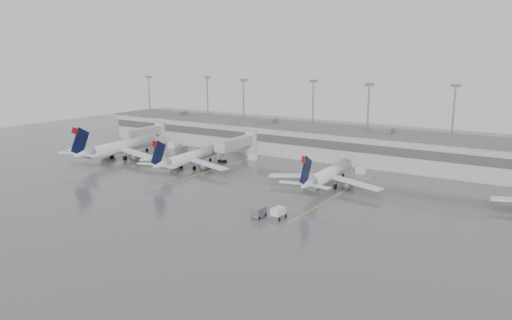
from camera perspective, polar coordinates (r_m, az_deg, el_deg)
The scene contains 18 objects.
ground at distance 92.01m, azimuth -7.07°, elevation -5.83°, with size 260.00×260.00×0.00m, color #565659.
terminal at distance 139.13m, azimuth 8.37°, elevation 2.02°, with size 152.00×17.00×9.45m.
light_masts at distance 143.23m, azimuth 9.44°, elevation 5.45°, with size 142.40×8.00×20.60m.
jet_bridge_left at distance 160.73m, azimuth -11.87°, elevation 3.13°, with size 4.00×17.20×7.00m.
jet_bridge_right at distance 138.58m, azimuth -1.50°, elevation 1.98°, with size 4.00×17.20×7.00m.
stand_markings at distance 110.67m, azimuth 0.92°, elevation -2.65°, with size 105.25×40.00×0.01m.
jet_far_left at distance 139.89m, azimuth -15.36°, elevation 1.45°, with size 29.85×33.62×10.89m.
jet_mid_left at distance 124.73m, azimuth -7.72°, elevation 0.28°, with size 25.48×28.67×9.28m.
jet_mid_right at distance 107.70m, azimuth 8.19°, elevation -1.61°, with size 25.53×28.68×9.27m.
baggage_tug at distance 87.25m, azimuth 2.54°, elevation -6.22°, with size 2.03×3.09×1.97m.
baggage_cart at distance 87.81m, azimuth 0.33°, elevation -5.96°, with size 1.67×2.87×1.83m.
gse_uld_a at distance 153.73m, azimuth -9.50°, elevation 1.71°, with size 2.58×1.72×1.83m, color silver.
gse_uld_b at distance 134.58m, azimuth -0.39°, elevation 0.35°, with size 2.27×1.51×1.61m, color silver.
gse_uld_c at distance 121.88m, azimuth 11.88°, elevation -1.17°, with size 2.17×1.45×1.54m, color silver.
gse_loader at distance 145.70m, azimuth -8.48°, elevation 1.19°, with size 1.92×3.07×1.92m, color slate.
cone_a at distance 142.69m, azimuth -13.02°, elevation 0.52°, with size 0.41×0.41×0.65m, color red.
cone_b at distance 136.15m, azimuth -4.63°, elevation 0.25°, with size 0.41×0.41×0.65m, color red.
cone_c at distance 118.25m, azimuth 13.42°, elevation -1.86°, with size 0.42×0.42×0.67m, color red.
Camera 1 is at (56.67, -66.80, 28.14)m, focal length 35.00 mm.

